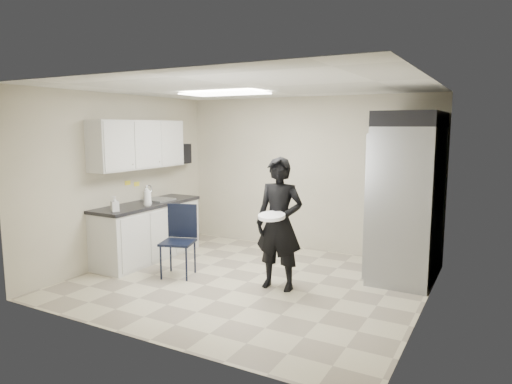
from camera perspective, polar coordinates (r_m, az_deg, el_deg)
The scene contains 21 objects.
floor at distance 6.35m, azimuth -1.03°, elevation -11.15°, with size 4.50×4.50×0.00m, color #B7AE90.
ceiling at distance 6.01m, azimuth -1.10°, elevation 12.93°, with size 4.50×4.50×0.00m, color silver.
back_wall at distance 7.83m, azimuth 6.23°, elevation 2.25°, with size 4.50×4.50×0.00m, color #C0B79E.
left_wall at distance 7.42m, azimuth -16.34°, elevation 1.64°, with size 4.00×4.00×0.00m, color #C0B79E.
right_wall at distance 5.31m, azimuth 20.52°, elevation -1.01°, with size 4.00×4.00×0.00m, color #C0B79E.
ceiling_panel at distance 6.66m, azimuth -3.93°, elevation 12.19°, with size 1.20×0.60×0.02m, color white.
lower_counter at distance 7.50m, azimuth -13.36°, elevation -4.94°, with size 0.60×1.90×0.86m, color silver.
countertop at distance 7.41m, azimuth -13.48°, elevation -1.50°, with size 0.64×1.95×0.05m, color black.
sink at distance 7.58m, azimuth -12.10°, elevation -1.36°, with size 0.42×0.40×0.14m, color gray.
faucet at distance 7.69m, azimuth -13.26°, elevation -0.13°, with size 0.02×0.02×0.24m, color silver.
upper_cabinets at distance 7.40m, azimuth -14.44°, elevation 5.77°, with size 0.35×1.80×0.75m, color silver.
towel_dispenser at distance 8.33m, azimuth -9.30°, elevation 4.74°, with size 0.22×0.30×0.35m, color black.
notice_sticker_left at distance 7.49m, azimuth -15.74°, elevation 1.11°, with size 0.00×0.12×0.07m, color yellow.
notice_sticker_right at distance 7.64m, azimuth -14.69°, elevation 0.97°, with size 0.00×0.12×0.07m, color yellow.
commercial_fridge at distance 6.66m, azimuth 18.44°, elevation -1.33°, with size 0.80×1.35×2.10m, color gray.
fridge_compressor at distance 6.58m, azimuth 18.89°, elevation 8.60°, with size 0.80×1.35×0.20m, color black.
folding_chair at distance 6.53m, azimuth -9.75°, elevation -6.24°, with size 0.43×0.43×0.98m, color black.
man_tuxedo at distance 5.89m, azimuth 2.92°, elevation -3.98°, with size 0.63×0.42×1.72m, color black.
bucket_lid at distance 5.64m, azimuth 1.97°, elevation -3.05°, with size 0.34×0.34×0.04m, color white.
soap_bottle_a at distance 7.07m, azimuth -13.43°, elevation -0.44°, with size 0.12×0.12×0.32m, color white.
soap_bottle_b at distance 6.74m, azimuth -17.24°, elevation -1.43°, with size 0.10×0.10×0.22m, color #B0ADBA.
Camera 1 is at (2.98, -5.20, 2.10)m, focal length 32.00 mm.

